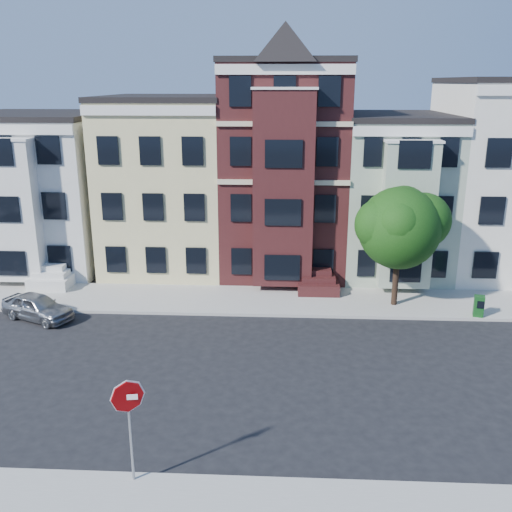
# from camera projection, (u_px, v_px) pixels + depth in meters

# --- Properties ---
(ground) EXTENTS (120.00, 120.00, 0.00)m
(ground) POSITION_uv_depth(u_px,v_px,m) (280.00, 378.00, 22.20)
(ground) COLOR black
(far_sidewalk) EXTENTS (60.00, 4.00, 0.15)m
(far_sidewalk) POSITION_uv_depth(u_px,v_px,m) (282.00, 301.00, 29.82)
(far_sidewalk) COLOR #9E9B93
(far_sidewalk) RESTS_ON ground
(house_white) EXTENTS (8.00, 9.00, 9.00)m
(house_white) POSITION_uv_depth(u_px,v_px,m) (42.00, 192.00, 35.45)
(house_white) COLOR silver
(house_white) RESTS_ON ground
(house_yellow) EXTENTS (7.00, 9.00, 10.00)m
(house_yellow) POSITION_uv_depth(u_px,v_px,m) (169.00, 185.00, 34.92)
(house_yellow) COLOR beige
(house_yellow) RESTS_ON ground
(house_brown) EXTENTS (7.00, 9.00, 12.00)m
(house_brown) POSITION_uv_depth(u_px,v_px,m) (284.00, 170.00, 34.29)
(house_brown) COLOR #391515
(house_brown) RESTS_ON ground
(house_green) EXTENTS (6.00, 9.00, 9.00)m
(house_green) POSITION_uv_depth(u_px,v_px,m) (391.00, 195.00, 34.41)
(house_green) COLOR #99A892
(house_green) RESTS_ON ground
(house_cream) EXTENTS (8.00, 9.00, 11.00)m
(house_cream) POSITION_uv_depth(u_px,v_px,m) (511.00, 180.00, 33.78)
(house_cream) COLOR silver
(house_cream) RESTS_ON ground
(street_tree) EXTENTS (7.44, 7.44, 7.48)m
(street_tree) POSITION_uv_depth(u_px,v_px,m) (399.00, 234.00, 28.10)
(street_tree) COLOR #1E5314
(street_tree) RESTS_ON far_sidewalk
(parked_car) EXTENTS (4.04, 2.90, 1.28)m
(parked_car) POSITION_uv_depth(u_px,v_px,m) (37.00, 307.00, 27.55)
(parked_car) COLOR #919499
(parked_car) RESTS_ON ground
(newspaper_box) EXTENTS (0.55, 0.51, 1.04)m
(newspaper_box) POSITION_uv_depth(u_px,v_px,m) (479.00, 306.00, 27.56)
(newspaper_box) COLOR #154F1B
(newspaper_box) RESTS_ON far_sidewalk
(stop_sign) EXTENTS (0.99, 0.28, 3.58)m
(stop_sign) POSITION_uv_depth(u_px,v_px,m) (130.00, 425.00, 15.81)
(stop_sign) COLOR #A10305
(stop_sign) RESTS_ON near_sidewalk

